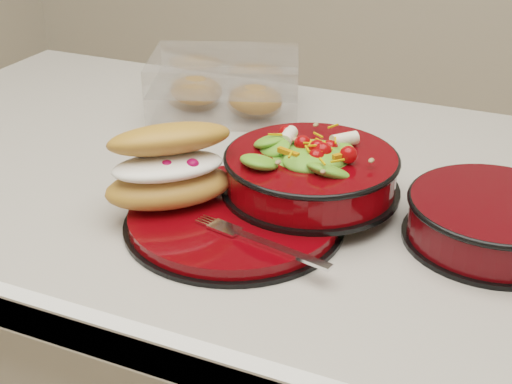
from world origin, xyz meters
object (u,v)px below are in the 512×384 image
at_px(salad_bowl, 311,166).
at_px(pastry_box, 225,86).
at_px(fork, 264,243).
at_px(extra_bowl, 493,219).
at_px(croissant, 171,167).
at_px(dinner_plate, 234,218).

relative_size(salad_bowl, pastry_box, 0.78).
bearing_deg(fork, extra_bowl, -45.51).
height_order(salad_bowl, croissant, croissant).
relative_size(croissant, fork, 1.13).
xyz_separation_m(dinner_plate, fork, (0.06, -0.05, 0.01)).
height_order(croissant, pastry_box, croissant).
distance_m(dinner_plate, croissant, 0.10).
bearing_deg(extra_bowl, pastry_box, 151.59).
relative_size(salad_bowl, croissant, 1.25).
bearing_deg(extra_bowl, fork, -147.71).
bearing_deg(fork, dinner_plate, 60.56).
height_order(dinner_plate, salad_bowl, salad_bowl).
relative_size(dinner_plate, croissant, 1.49).
xyz_separation_m(dinner_plate, salad_bowl, (0.07, 0.09, 0.04)).
bearing_deg(croissant, salad_bowl, -9.43).
distance_m(salad_bowl, fork, 0.14).
bearing_deg(pastry_box, fork, -79.66).
distance_m(salad_bowl, croissant, 0.17).
bearing_deg(salad_bowl, dinner_plate, -127.20).
relative_size(salad_bowl, fork, 1.42).
xyz_separation_m(salad_bowl, extra_bowl, (0.22, 0.00, -0.03)).
distance_m(fork, extra_bowl, 0.27).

